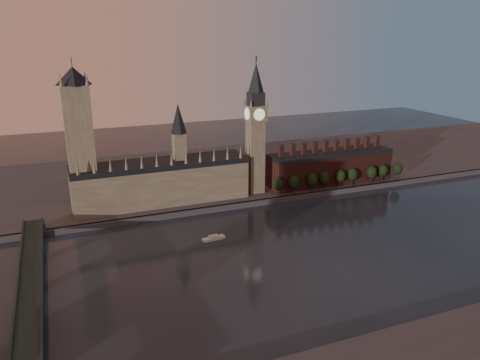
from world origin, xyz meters
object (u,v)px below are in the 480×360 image
object	(u,v)px
victoria_tower	(79,137)
big_ben	(255,127)
river_boat	(214,238)
westminster_bridge	(30,299)

from	to	relation	value
victoria_tower	big_ben	xyz separation A→B (m)	(130.00, -5.00, -2.26)
victoria_tower	river_boat	xyz separation A→B (m)	(71.84, -71.84, -57.95)
big_ben	river_boat	xyz separation A→B (m)	(-58.16, -66.84, -55.69)
big_ben	river_boat	distance (m)	104.65
westminster_bridge	river_boat	world-z (taller)	westminster_bridge
victoria_tower	big_ben	size ratio (longest dim) A/B	1.01
big_ben	westminster_bridge	world-z (taller)	big_ben
victoria_tower	river_boat	bearing A→B (deg)	-45.00
river_boat	big_ben	bearing A→B (deg)	42.38
westminster_bridge	victoria_tower	bearing A→B (deg)	73.44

